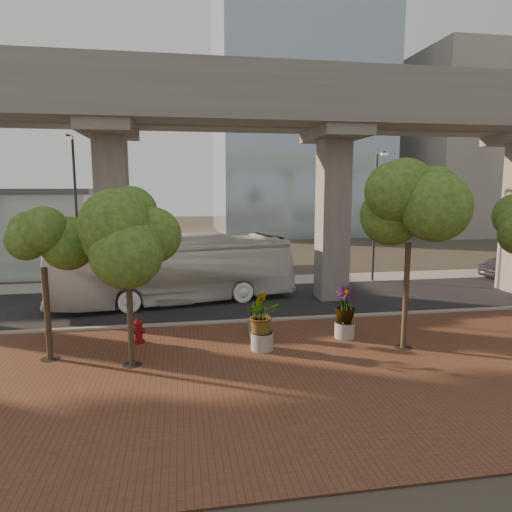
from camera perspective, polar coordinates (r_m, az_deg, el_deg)
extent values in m
plane|color=#3A342A|center=(23.81, -2.98, -7.02)|extent=(160.00, 160.00, 0.00)
cube|color=brown|center=(16.31, 0.40, -14.40)|extent=(70.00, 13.00, 0.06)
cube|color=black|center=(25.73, -3.50, -5.79)|extent=(90.00, 8.00, 0.04)
cube|color=#9F9D94|center=(21.89, -2.36, -8.21)|extent=(70.00, 0.25, 0.16)
cube|color=#9F9D94|center=(31.06, -4.59, -3.28)|extent=(90.00, 3.00, 0.06)
cube|color=gray|center=(23.69, -3.31, 18.54)|extent=(72.00, 2.40, 1.80)
cube|color=gray|center=(26.83, -4.10, 17.35)|extent=(72.00, 2.40, 1.80)
cube|color=gray|center=(22.91, -3.01, 22.46)|extent=(72.00, 0.12, 1.00)
cube|color=gray|center=(28.16, -4.36, 19.83)|extent=(72.00, 0.12, 1.00)
cube|color=#9C968C|center=(71.68, 25.56, 12.25)|extent=(18.00, 16.00, 24.00)
imported|color=white|center=(25.62, -10.19, -1.75)|extent=(13.74, 5.61, 3.73)
imported|color=black|center=(36.90, 29.10, -1.41)|extent=(4.37, 2.08, 1.38)
cylinder|color=maroon|center=(19.71, -14.43, -10.30)|extent=(0.47, 0.47, 0.10)
cylinder|color=maroon|center=(19.59, -14.47, -9.25)|extent=(0.31, 0.31, 0.76)
sphere|color=maroon|center=(19.48, -14.51, -8.19)|extent=(0.37, 0.37, 0.37)
cylinder|color=maroon|center=(19.43, -14.53, -7.71)|extent=(0.10, 0.10, 0.13)
cylinder|color=maroon|center=(19.57, -14.48, -9.07)|extent=(0.52, 0.21, 0.21)
cylinder|color=#AAA79A|center=(18.26, 0.76, -10.59)|extent=(0.88, 0.88, 0.69)
imported|color=#294E14|center=(17.94, 0.77, -7.33)|extent=(1.96, 1.96, 1.47)
cylinder|color=gray|center=(20.00, 11.01, -9.07)|extent=(0.84, 0.84, 0.66)
imported|color=#294E14|center=(19.69, 11.10, -6.02)|extent=(2.06, 2.06, 1.55)
cylinder|color=#ABA39A|center=(19.85, 0.27, -9.09)|extent=(0.81, 0.81, 0.63)
imported|color=#294E14|center=(19.57, 0.27, -6.35)|extent=(1.79, 1.79, 1.34)
cylinder|color=#4B3C2B|center=(18.55, -24.63, -6.60)|extent=(0.22, 0.22, 3.47)
cylinder|color=black|center=(19.05, -24.30, -11.63)|extent=(0.70, 0.70, 0.01)
cylinder|color=#4B3C2B|center=(16.94, -15.43, -7.56)|extent=(0.22, 0.22, 3.44)
cylinder|color=black|center=(17.49, -15.20, -12.97)|extent=(0.70, 0.70, 0.01)
cylinder|color=#4B3C2B|center=(18.91, 18.22, -4.78)|extent=(0.22, 0.22, 4.22)
cylinder|color=black|center=(19.49, 17.92, -10.81)|extent=(0.70, 0.70, 0.01)
cylinder|color=#2A2A2F|center=(29.02, -21.49, 4.49)|extent=(0.16, 0.16, 9.18)
cube|color=#2A2A2F|center=(28.54, -22.25, 13.63)|extent=(0.17, 1.15, 0.17)
cube|color=silver|center=(27.98, -22.50, 13.49)|extent=(0.46, 0.23, 0.14)
cylinder|color=#2C2D31|center=(31.84, 14.61, 4.57)|extent=(0.15, 0.15, 8.57)
cube|color=#2C2D31|center=(31.37, 15.32, 12.32)|extent=(0.16, 1.07, 0.16)
cube|color=silver|center=(30.87, 15.74, 12.17)|extent=(0.43, 0.21, 0.13)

